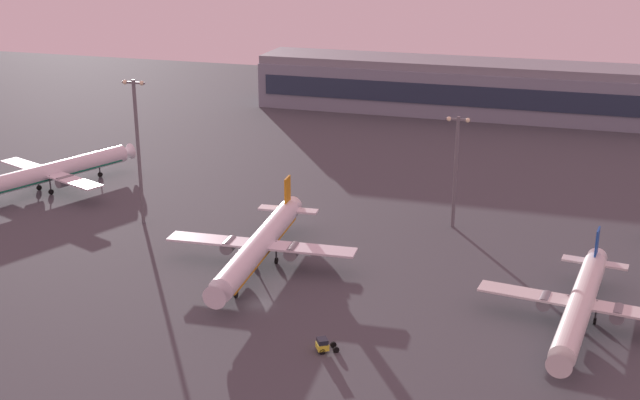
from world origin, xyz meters
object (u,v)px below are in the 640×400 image
apron_light_central (456,164)px  apron_light_east (138,144)px  airplane_mid_apron (51,172)px  pushback_tug (323,345)px  airplane_far_stand (260,245)px  airplane_near_gate (581,304)px

apron_light_central → apron_light_east: bearing=-164.8°
airplane_mid_apron → apron_light_central: 90.20m
pushback_tug → apron_light_east: size_ratio=0.12×
apron_light_east → apron_light_central: (59.93, 16.30, -3.42)m
airplane_far_stand → airplane_mid_apron: airplane_mid_apron is taller
pushback_tug → airplane_far_stand: bearing=5.8°
airplane_mid_apron → apron_light_east: apron_light_east is taller
airplane_near_gate → pushback_tug: 39.31m
airplane_far_stand → pushback_tug: 32.09m
airplane_far_stand → airplane_mid_apron: bearing=-27.2°
airplane_far_stand → apron_light_east: 35.79m
airplane_far_stand → pushback_tug: (19.46, -25.32, -3.18)m
airplane_far_stand → apron_light_central: size_ratio=1.95×
airplane_mid_apron → pushback_tug: airplane_mid_apron is taller
airplane_mid_apron → apron_light_east: (29.77, -12.72, 12.19)m
airplane_far_stand → pushback_tug: size_ratio=12.30×
airplane_far_stand → pushback_tug: bearing=124.2°
airplane_mid_apron → apron_light_central: apron_light_central is taller
airplane_mid_apron → apron_light_east: 34.59m
airplane_mid_apron → pushback_tug: 95.33m
airplane_near_gate → apron_light_central: size_ratio=1.77×
pushback_tug → apron_light_east: apron_light_east is taller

